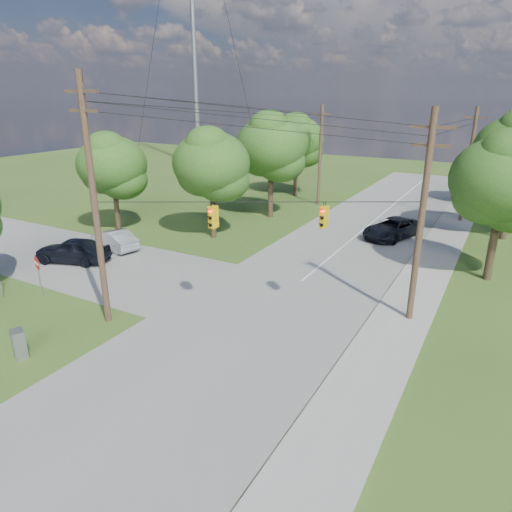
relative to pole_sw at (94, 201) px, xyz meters
The scene contains 22 objects.
ground 7.75m from the pole_sw, ahead, with size 140.00×140.00×0.00m, color #34531B.
main_road 10.16m from the pole_sw, 34.88° to the left, with size 10.00×100.00×0.03m, color gray.
cross_road 19.30m from the pole_sw, 162.16° to the left, with size 48.00×9.00×0.03m, color gray.
sidewalk_east 15.37m from the pole_sw, 19.08° to the left, with size 2.60×100.00×0.12m, color gray.
pole_sw is the anchor object (origin of this frame).
pole_ne 15.51m from the pole_sw, 29.38° to the left, with size 2.00×0.32×10.50m.
pole_north_e 32.55m from the pole_sw, 65.48° to the left, with size 2.00×0.32×10.00m.
pole_north_w 29.62m from the pole_sw, 90.77° to the left, with size 2.00×0.32×10.00m.
power_lines 13.04m from the pole_sw, 61.30° to the left, with size 13.93×29.62×4.93m.
traffic_signals 8.24m from the pole_sw, 29.38° to the left, with size 4.91×3.27×1.05m.
radio_mast 55.63m from the pole_sw, 121.00° to the left, with size 0.70×0.70×45.00m, color gray.
tree_w_near 14.99m from the pole_sw, 103.11° to the left, with size 6.00×6.00×8.40m.
tree_w_mid 22.73m from the pole_sw, 96.06° to the left, with size 6.40×6.40×9.22m.
tree_w_far 32.90m from the pole_sw, 97.69° to the left, with size 6.00×6.00×8.73m.
tree_e_near 22.78m from the pole_sw, 43.22° to the left, with size 6.20×6.20×8.81m.
tree_e_far 40.90m from the pole_sw, 66.82° to the left, with size 5.80×5.80×8.32m.
tree_cross_n 16.64m from the pole_sw, 133.29° to the left, with size 5.60×5.60×7.91m.
car_cross_dark 11.23m from the pole_sw, 149.48° to the left, with size 2.03×5.04×1.72m, color black.
car_cross_silver 12.95m from the pole_sw, 133.88° to the left, with size 1.56×4.46×1.47m, color #B0B4B7.
car_main_north 23.99m from the pole_sw, 66.57° to the left, with size 2.63×5.71×1.59m, color black.
control_cabinet 7.15m from the pole_sw, 99.75° to the right, with size 0.72×0.52×1.29m, color gray.
do_not_enter_sign 7.14m from the pole_sw, behind, with size 0.77×0.30×2.42m.
Camera 1 is at (12.31, -14.21, 11.00)m, focal length 32.00 mm.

